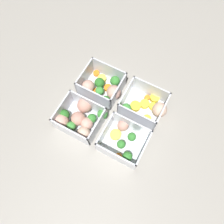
% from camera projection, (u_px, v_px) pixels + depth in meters
% --- Properties ---
extents(ground_plane, '(4.00, 4.00, 0.00)m').
position_uv_depth(ground_plane, '(112.00, 115.00, 0.77)').
color(ground_plane, gray).
extents(container_near_left, '(0.16, 0.13, 0.08)m').
position_uv_depth(container_near_left, '(146.00, 106.00, 0.75)').
color(container_near_left, silver).
rests_on(container_near_left, ground_plane).
extents(container_near_right, '(0.16, 0.12, 0.08)m').
position_uv_depth(container_near_right, '(103.00, 87.00, 0.78)').
color(container_near_right, silver).
rests_on(container_near_right, ground_plane).
extents(container_far_left, '(0.14, 0.14, 0.08)m').
position_uv_depth(container_far_left, '(124.00, 140.00, 0.70)').
color(container_far_left, silver).
rests_on(container_far_left, ground_plane).
extents(container_far_right, '(0.15, 0.14, 0.08)m').
position_uv_depth(container_far_right, '(80.00, 118.00, 0.73)').
color(container_far_right, silver).
rests_on(container_far_right, ground_plane).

